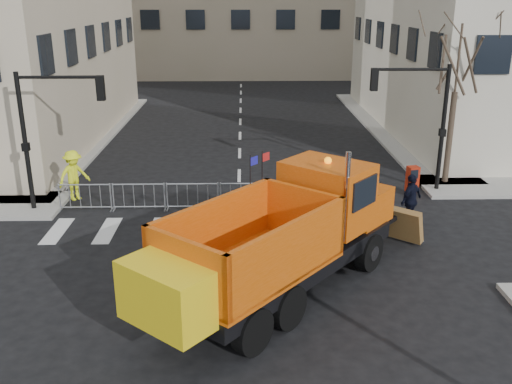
{
  "coord_description": "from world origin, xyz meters",
  "views": [
    {
      "loc": [
        0.23,
        -13.53,
        8.02
      ],
      "look_at": [
        0.58,
        2.5,
        2.47
      ],
      "focal_mm": 40.0,
      "sensor_mm": 36.0,
      "label": 1
    }
  ],
  "objects_px": {
    "cop_a": "(357,204)",
    "cop_b": "(349,201)",
    "newspaper_box": "(412,179)",
    "plow_truck": "(280,237)",
    "worker": "(74,175)",
    "cop_c": "(411,200)"
  },
  "relations": [
    {
      "from": "cop_a",
      "to": "cop_b",
      "type": "relative_size",
      "value": 0.93
    },
    {
      "from": "cop_a",
      "to": "cop_b",
      "type": "bearing_deg",
      "value": -67.95
    },
    {
      "from": "cop_b",
      "to": "newspaper_box",
      "type": "distance_m",
      "value": 4.54
    },
    {
      "from": "plow_truck",
      "to": "worker",
      "type": "height_order",
      "value": "plow_truck"
    },
    {
      "from": "cop_a",
      "to": "worker",
      "type": "xyz_separation_m",
      "value": [
        -10.95,
        2.66,
        0.34
      ]
    },
    {
      "from": "cop_b",
      "to": "worker",
      "type": "distance_m",
      "value": 10.95
    },
    {
      "from": "cop_a",
      "to": "newspaper_box",
      "type": "height_order",
      "value": "cop_a"
    },
    {
      "from": "cop_a",
      "to": "worker",
      "type": "distance_m",
      "value": 11.27
    },
    {
      "from": "worker",
      "to": "newspaper_box",
      "type": "distance_m",
      "value": 13.94
    },
    {
      "from": "cop_c",
      "to": "cop_b",
      "type": "bearing_deg",
      "value": -46.69
    },
    {
      "from": "worker",
      "to": "newspaper_box",
      "type": "height_order",
      "value": "worker"
    },
    {
      "from": "cop_a",
      "to": "newspaper_box",
      "type": "distance_m",
      "value": 4.46
    },
    {
      "from": "plow_truck",
      "to": "cop_b",
      "type": "distance_m",
      "value": 6.07
    },
    {
      "from": "worker",
      "to": "newspaper_box",
      "type": "xyz_separation_m",
      "value": [
        13.91,
        0.67,
        -0.47
      ]
    },
    {
      "from": "cop_b",
      "to": "worker",
      "type": "height_order",
      "value": "worker"
    },
    {
      "from": "plow_truck",
      "to": "newspaper_box",
      "type": "distance_m",
      "value": 10.48
    },
    {
      "from": "cop_b",
      "to": "newspaper_box",
      "type": "height_order",
      "value": "cop_b"
    },
    {
      "from": "worker",
      "to": "cop_b",
      "type": "bearing_deg",
      "value": -57.31
    },
    {
      "from": "worker",
      "to": "cop_c",
      "type": "bearing_deg",
      "value": -55.99
    },
    {
      "from": "plow_truck",
      "to": "cop_b",
      "type": "bearing_deg",
      "value": 12.12
    },
    {
      "from": "cop_a",
      "to": "cop_c",
      "type": "height_order",
      "value": "cop_c"
    },
    {
      "from": "cop_b",
      "to": "worker",
      "type": "bearing_deg",
      "value": -4.07
    }
  ]
}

